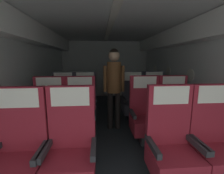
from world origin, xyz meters
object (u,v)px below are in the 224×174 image
at_px(seat_c_right_aisle, 154,101).
at_px(seat_c_right_window, 133,101).
at_px(seat_a_left_window, 20,155).
at_px(seat_b_right_window, 145,116).
at_px(flight_attendant, 114,80).
at_px(seat_a_right_window, 171,148).
at_px(seat_b_right_aisle, 174,115).
at_px(seat_a_right_aisle, 215,145).
at_px(seat_c_left_aisle, 86,102).
at_px(seat_a_left_aisle, 71,151).
at_px(seat_b_left_window, 50,119).
at_px(seat_b_left_aisle, 81,118).
at_px(seat_c_left_window, 64,103).

height_order(seat_c_right_aisle, seat_c_right_window, same).
bearing_deg(seat_a_left_window, seat_b_right_window, 31.43).
xyz_separation_m(seat_c_right_window, flight_attendant, (-0.48, -0.35, 0.54)).
xyz_separation_m(seat_a_right_window, seat_b_right_window, (-0.00, 0.98, 0.00)).
bearing_deg(flight_attendant, seat_b_right_aisle, 163.73).
bearing_deg(seat_a_right_aisle, seat_a_right_window, -179.57).
xyz_separation_m(seat_c_left_aisle, seat_c_right_window, (1.10, -0.01, 0.00)).
relative_size(seat_a_left_aisle, seat_b_left_window, 1.00).
xyz_separation_m(seat_a_left_window, seat_b_left_aisle, (0.49, 0.98, 0.00)).
distance_m(seat_a_left_window, seat_b_right_aisle, 2.31).
bearing_deg(seat_c_left_aisle, seat_b_right_window, -41.33).
height_order(seat_c_right_aisle, flight_attendant, flight_attendant).
xyz_separation_m(seat_b_right_window, seat_c_left_window, (-1.59, 0.95, 0.00)).
xyz_separation_m(seat_a_left_aisle, seat_b_right_window, (1.08, 0.95, 0.00)).
height_order(seat_a_right_aisle, seat_b_left_aisle, same).
relative_size(seat_a_right_aisle, seat_c_left_aisle, 1.00).
distance_m(seat_b_left_aisle, seat_c_left_window, 1.06).
bearing_deg(seat_c_right_aisle, seat_b_left_window, -155.57).
distance_m(seat_a_left_window, seat_b_left_window, 0.97).
bearing_deg(seat_b_left_window, seat_c_left_window, 89.35).
relative_size(seat_a_left_window, flight_attendant, 0.71).
xyz_separation_m(seat_a_right_aisle, seat_b_left_window, (-2.11, 0.96, 0.00)).
bearing_deg(seat_b_left_aisle, seat_b_right_aisle, -0.65).
bearing_deg(seat_b_left_window, seat_b_right_aisle, -0.19).
bearing_deg(seat_a_right_window, seat_a_right_aisle, 0.43).
bearing_deg(flight_attendant, seat_a_right_window, 123.07).
distance_m(seat_b_right_aisle, seat_c_left_aisle, 1.89).
height_order(seat_b_left_window, seat_c_left_aisle, same).
bearing_deg(seat_c_right_window, seat_b_right_window, -90.02).
xyz_separation_m(seat_a_right_aisle, seat_b_left_aisle, (-1.61, 0.98, 0.00)).
bearing_deg(seat_c_left_window, seat_b_left_window, -90.65).
xyz_separation_m(seat_c_left_aisle, flight_attendant, (0.62, -0.36, 0.54)).
bearing_deg(seat_a_right_window, seat_a_left_window, 179.91).
bearing_deg(seat_a_right_window, seat_c_left_aisle, 119.54).
xyz_separation_m(seat_b_right_aisle, seat_c_left_window, (-2.09, 0.96, 0.00)).
relative_size(seat_c_left_window, seat_c_right_window, 1.00).
bearing_deg(seat_c_right_window, seat_a_left_window, -129.51).
bearing_deg(seat_b_right_aisle, seat_b_left_aisle, 179.35).
bearing_deg(seat_b_right_window, seat_c_left_aisle, 138.67).
bearing_deg(seat_a_left_aisle, seat_b_left_aisle, 90.98).
distance_m(seat_a_left_window, seat_c_right_aisle, 2.85).
distance_m(seat_a_left_aisle, seat_b_right_window, 1.44).
xyz_separation_m(seat_b_right_window, seat_c_right_aisle, (0.50, 0.95, 0.00)).
xyz_separation_m(seat_a_left_window, flight_attendant, (1.11, 1.58, 0.54)).
height_order(seat_a_left_aisle, seat_b_right_window, same).
relative_size(seat_b_left_window, seat_c_left_aisle, 1.00).
xyz_separation_m(seat_c_left_window, seat_c_right_window, (1.59, 0.01, 0.00)).
relative_size(seat_a_left_window, seat_a_right_window, 1.00).
relative_size(seat_a_right_window, seat_b_right_window, 1.00).
bearing_deg(seat_b_right_aisle, seat_a_left_window, -155.46).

